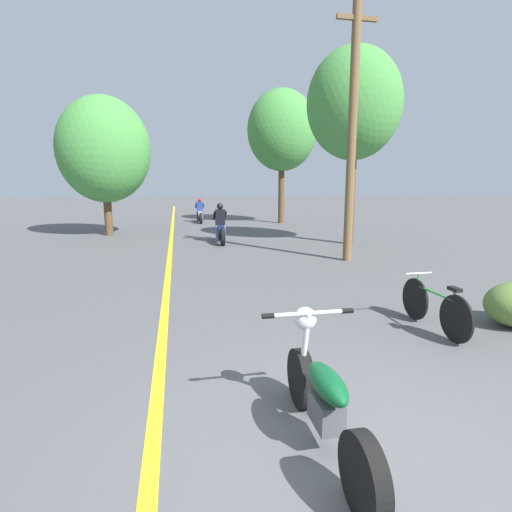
{
  "coord_description": "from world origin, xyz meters",
  "views": [
    {
      "loc": [
        -1.43,
        -2.55,
        2.18
      ],
      "look_at": [
        -0.09,
        4.26,
        0.9
      ],
      "focal_mm": 28.0,
      "sensor_mm": 36.0,
      "label": 1
    }
  ],
  "objects_px": {
    "roadside_tree_right_far": "(282,131)",
    "bicycle_parked": "(434,307)",
    "utility_pole": "(352,130)",
    "motorcycle_rider_lead": "(220,228)",
    "roadside_tree_right_near": "(354,105)",
    "motorcycle_foreground": "(324,399)",
    "motorcycle_rider_far": "(200,213)",
    "roadside_tree_left": "(104,150)"
  },
  "relations": [
    {
      "from": "roadside_tree_left",
      "to": "motorcycle_rider_far",
      "type": "xyz_separation_m",
      "value": [
        4.06,
        4.82,
        -2.97
      ]
    },
    {
      "from": "motorcycle_rider_far",
      "to": "bicycle_parked",
      "type": "xyz_separation_m",
      "value": [
        2.48,
        -17.29,
        -0.14
      ]
    },
    {
      "from": "roadside_tree_left",
      "to": "roadside_tree_right_far",
      "type": "bearing_deg",
      "value": 23.67
    },
    {
      "from": "roadside_tree_right_near",
      "to": "motorcycle_rider_far",
      "type": "bearing_deg",
      "value": 118.38
    },
    {
      "from": "motorcycle_rider_lead",
      "to": "motorcycle_foreground",
      "type": "bearing_deg",
      "value": -91.92
    },
    {
      "from": "roadside_tree_right_far",
      "to": "motorcycle_rider_far",
      "type": "height_order",
      "value": "roadside_tree_right_far"
    },
    {
      "from": "roadside_tree_left",
      "to": "motorcycle_rider_lead",
      "type": "relative_size",
      "value": 2.63
    },
    {
      "from": "roadside_tree_right_near",
      "to": "motorcycle_rider_far",
      "type": "distance_m",
      "value": 11.05
    },
    {
      "from": "roadside_tree_right_far",
      "to": "utility_pole",
      "type": "bearing_deg",
      "value": -94.69
    },
    {
      "from": "roadside_tree_right_near",
      "to": "motorcycle_foreground",
      "type": "distance_m",
      "value": 12.44
    },
    {
      "from": "bicycle_parked",
      "to": "motorcycle_rider_far",
      "type": "bearing_deg",
      "value": 98.17
    },
    {
      "from": "roadside_tree_right_near",
      "to": "roadside_tree_right_far",
      "type": "bearing_deg",
      "value": 93.57
    },
    {
      "from": "bicycle_parked",
      "to": "roadside_tree_right_far",
      "type": "bearing_deg",
      "value": 83.4
    },
    {
      "from": "roadside_tree_right_far",
      "to": "bicycle_parked",
      "type": "distance_m",
      "value": 16.88
    },
    {
      "from": "motorcycle_rider_far",
      "to": "utility_pole",
      "type": "bearing_deg",
      "value": -73.8
    },
    {
      "from": "roadside_tree_left",
      "to": "motorcycle_rider_lead",
      "type": "bearing_deg",
      "value": -34.47
    },
    {
      "from": "roadside_tree_left",
      "to": "motorcycle_foreground",
      "type": "height_order",
      "value": "roadside_tree_left"
    },
    {
      "from": "roadside_tree_right_near",
      "to": "bicycle_parked",
      "type": "distance_m",
      "value": 9.73
    },
    {
      "from": "motorcycle_foreground",
      "to": "bicycle_parked",
      "type": "bearing_deg",
      "value": 40.79
    },
    {
      "from": "roadside_tree_right_near",
      "to": "motorcycle_rider_far",
      "type": "relative_size",
      "value": 3.32
    },
    {
      "from": "roadside_tree_right_far",
      "to": "motorcycle_rider_far",
      "type": "distance_m",
      "value": 6.27
    },
    {
      "from": "roadside_tree_left",
      "to": "bicycle_parked",
      "type": "height_order",
      "value": "roadside_tree_left"
    },
    {
      "from": "roadside_tree_right_near",
      "to": "motorcycle_foreground",
      "type": "bearing_deg",
      "value": -115.05
    },
    {
      "from": "motorcycle_foreground",
      "to": "roadside_tree_right_near",
      "type": "bearing_deg",
      "value": 64.95
    },
    {
      "from": "roadside_tree_right_far",
      "to": "motorcycle_rider_far",
      "type": "relative_size",
      "value": 3.47
    },
    {
      "from": "motorcycle_foreground",
      "to": "motorcycle_rider_far",
      "type": "relative_size",
      "value": 0.96
    },
    {
      "from": "utility_pole",
      "to": "roadside_tree_right_near",
      "type": "distance_m",
      "value": 3.5
    },
    {
      "from": "utility_pole",
      "to": "motorcycle_rider_far",
      "type": "xyz_separation_m",
      "value": [
        -3.47,
        11.93,
        -3.05
      ]
    },
    {
      "from": "motorcycle_rider_lead",
      "to": "motorcycle_rider_far",
      "type": "distance_m",
      "value": 7.83
    },
    {
      "from": "utility_pole",
      "to": "roadside_tree_left",
      "type": "xyz_separation_m",
      "value": [
        -7.53,
        7.11,
        -0.08
      ]
    },
    {
      "from": "roadside_tree_left",
      "to": "utility_pole",
      "type": "bearing_deg",
      "value": -43.35
    },
    {
      "from": "utility_pole",
      "to": "motorcycle_rider_lead",
      "type": "height_order",
      "value": "utility_pole"
    },
    {
      "from": "motorcycle_rider_far",
      "to": "bicycle_parked",
      "type": "bearing_deg",
      "value": -81.83
    },
    {
      "from": "utility_pole",
      "to": "roadside_tree_left",
      "type": "distance_m",
      "value": 10.35
    },
    {
      "from": "motorcycle_foreground",
      "to": "bicycle_parked",
      "type": "xyz_separation_m",
      "value": [
        2.57,
        2.22,
        -0.06
      ]
    },
    {
      "from": "utility_pole",
      "to": "roadside_tree_left",
      "type": "relative_size",
      "value": 1.24
    },
    {
      "from": "roadside_tree_right_near",
      "to": "motorcycle_rider_lead",
      "type": "height_order",
      "value": "roadside_tree_right_near"
    },
    {
      "from": "motorcycle_foreground",
      "to": "motorcycle_rider_lead",
      "type": "height_order",
      "value": "motorcycle_rider_lead"
    },
    {
      "from": "utility_pole",
      "to": "motorcycle_foreground",
      "type": "height_order",
      "value": "utility_pole"
    },
    {
      "from": "roadside_tree_right_far",
      "to": "bicycle_parked",
      "type": "bearing_deg",
      "value": -96.6
    },
    {
      "from": "roadside_tree_right_near",
      "to": "motorcycle_foreground",
      "type": "relative_size",
      "value": 3.47
    },
    {
      "from": "roadside_tree_right_near",
      "to": "bicycle_parked",
      "type": "relative_size",
      "value": 4.07
    }
  ]
}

